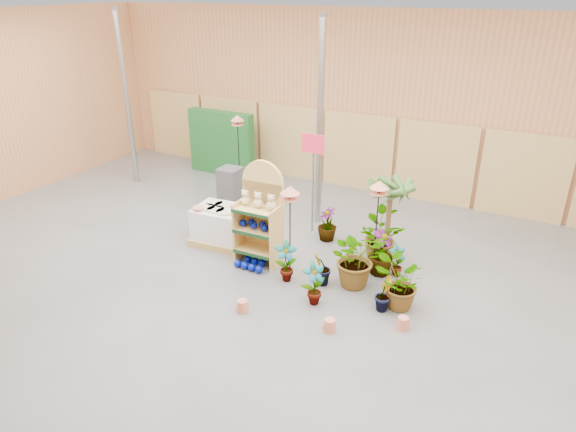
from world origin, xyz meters
The scene contains 23 objects.
room centered at (0.00, 0.91, 2.21)m, with size 15.20×12.10×4.70m.
display_shelf centered at (-0.21, 1.37, 0.93)m, with size 0.87×0.56×2.03m.
teddy_bears centered at (-0.19, 1.27, 1.29)m, with size 0.75×0.19×0.31m.
gazing_balls_shelf centered at (-0.21, 1.25, 0.80)m, with size 0.75×0.26×0.14m.
gazing_balls_floor centered at (-0.23, 0.98, 0.07)m, with size 0.63×0.39×0.15m.
pallet_stack centered at (-1.36, 1.61, 0.39)m, with size 1.17×1.01×0.82m.
charcoal_planters centered at (-2.21, 3.27, 0.50)m, with size 0.50×0.50×1.00m.
trellis_stock centered at (-3.80, 5.20, 0.90)m, with size 2.00×0.30×1.80m, color #18521F.
offer_sign centered at (0.10, 2.98, 1.57)m, with size 0.50×0.08×2.20m.
bird_table_front centered at (0.60, 1.01, 1.69)m, with size 0.34×0.34×1.83m.
bird_table_right centered at (1.87, 2.02, 1.68)m, with size 0.34×0.34×1.81m.
bird_table_back centered at (-2.62, 4.28, 1.88)m, with size 0.34×0.34×2.02m.
palm centered at (1.91, 2.62, 1.47)m, with size 0.70×0.70×1.72m.
potted_plant_0 centered at (0.58, 0.89, 0.39)m, with size 0.41×0.28×0.79m, color #325722.
potted_plant_1 centered at (1.22, 1.05, 0.34)m, with size 0.38×0.30×0.68m, color #325722.
potted_plant_2 centered at (1.76, 1.37, 0.55)m, with size 0.99×0.85×1.10m, color #325722.
potted_plant_3 centered at (2.02, 1.95, 0.44)m, with size 0.49×0.49×0.88m, color #325722.
potted_plant_4 centered at (2.31, 1.99, 0.32)m, with size 0.34×0.23×0.64m, color #325722.
potted_plant_6 centered at (1.79, 2.41, 0.51)m, with size 0.91×0.79×1.02m, color #325722.
potted_plant_8 centered at (1.36, 0.44, 0.40)m, with size 0.42×0.28×0.79m, color #325722.
potted_plant_9 centered at (2.44, 0.85, 0.30)m, with size 0.33×0.27×0.60m, color #325722.
potted_plant_10 centered at (2.65, 1.00, 0.45)m, with size 0.81×0.71×0.91m, color #325722.
potted_plant_11 centered at (0.57, 2.75, 0.37)m, with size 0.41×0.41×0.74m, color #325722.
Camera 1 is at (4.44, -6.25, 4.99)m, focal length 32.00 mm.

